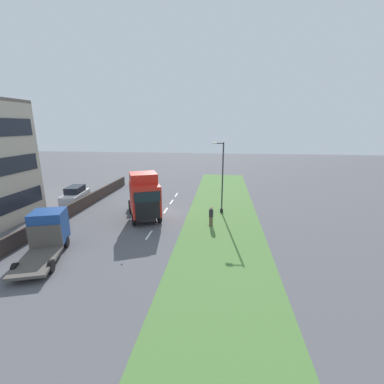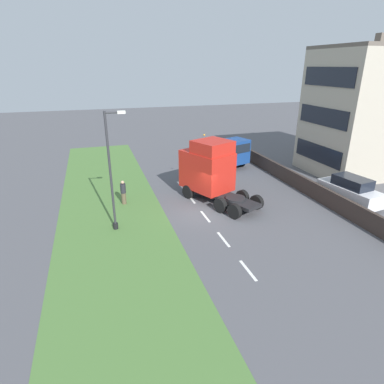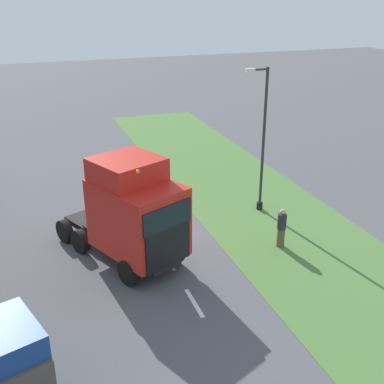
% 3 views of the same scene
% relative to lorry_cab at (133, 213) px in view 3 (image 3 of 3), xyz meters
% --- Properties ---
extents(ground_plane, '(120.00, 120.00, 0.00)m').
position_rel_lorry_cab_xyz_m(ground_plane, '(-1.33, -2.24, -2.26)').
color(ground_plane, '#515156').
rests_on(ground_plane, ground).
extents(grass_verge, '(7.00, 44.00, 0.01)m').
position_rel_lorry_cab_xyz_m(grass_verge, '(-7.33, -2.24, -2.26)').
color(grass_verge, '#4C7538').
rests_on(grass_verge, ground).
extents(lane_markings, '(0.16, 14.60, 0.00)m').
position_rel_lorry_cab_xyz_m(lane_markings, '(-1.33, -2.94, -2.26)').
color(lane_markings, white).
rests_on(lane_markings, ground).
extents(lorry_cab, '(4.89, 6.75, 4.66)m').
position_rel_lorry_cab_xyz_m(lorry_cab, '(0.00, 0.00, 0.00)').
color(lorry_cab, black).
rests_on(lorry_cab, ground).
extents(lamp_post, '(1.27, 0.31, 7.21)m').
position_rel_lorry_cab_xyz_m(lamp_post, '(-7.18, -2.93, 1.09)').
color(lamp_post, black).
rests_on(lamp_post, ground).
extents(pedestrian, '(0.39, 0.39, 1.81)m').
position_rel_lorry_cab_xyz_m(pedestrian, '(-6.33, 0.85, -1.37)').
color(pedestrian, brown).
rests_on(pedestrian, ground).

